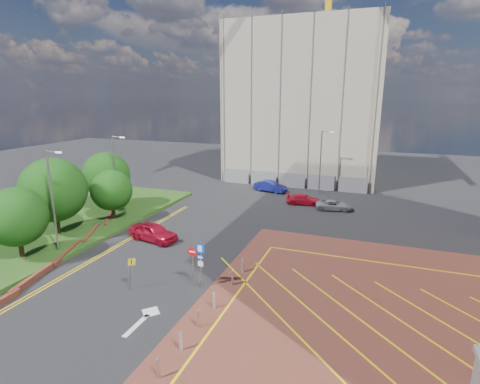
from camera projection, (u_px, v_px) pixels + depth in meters
The scene contains 20 objects.
ground at pixel (187, 293), 23.71m from camera, with size 140.00×140.00×0.00m, color black.
forecourt at pixel (432, 342), 19.03m from camera, with size 26.00×26.00×0.02m, color brown.
grass_bed at pixel (47, 227), 35.14m from camera, with size 14.00×32.00×0.30m, color #254717.
retaining_wall at pixel (66, 252), 29.42m from camera, with size 6.06×20.33×0.40m.
tree_a at pixel (16, 217), 27.51m from camera, with size 4.40×4.40×5.41m.
tree_b at pixel (54, 190), 32.37m from camera, with size 5.60×5.60×6.74m.
tree_c at pixel (112, 190), 36.51m from camera, with size 4.00×4.00×4.90m.
tree_d at pixel (106, 175), 40.07m from camera, with size 5.00×5.00×6.08m.
lamp_left_near at pixel (53, 197), 28.51m from camera, with size 1.53×0.16×8.00m.
lamp_left_far at pixel (116, 171), 38.27m from camera, with size 1.53×0.16×8.00m.
lamp_back at pixel (321, 160), 46.70m from camera, with size 1.53×0.16×8.00m.
sign_cluster at pixel (198, 259), 24.02m from camera, with size 1.17×0.12×3.20m.
warning_sign at pixel (131, 270), 23.76m from camera, with size 0.55×0.37×2.24m.
bollard_row at pixel (209, 307), 21.31m from camera, with size 0.14×11.14×0.90m.
construction_building at pixel (308, 103), 57.31m from camera, with size 21.20×19.20×22.00m, color #B5AA94.
construction_fence at pixel (299, 181), 50.39m from camera, with size 21.60×0.06×2.00m, color gray.
car_red_left at pixel (153, 232), 32.21m from camera, with size 1.82×4.53×1.55m, color #AF0F27.
car_blue_back at pixel (270, 186), 48.68m from camera, with size 1.50×4.29×1.41m, color navy.
car_red_back at pixel (304, 199), 42.99m from camera, with size 1.64×4.04×1.17m, color red.
car_silver_back at pixel (334, 205), 40.87m from camera, with size 1.80×3.91×1.09m, color #ACACB3.
Camera 1 is at (10.50, -18.88, 12.16)m, focal length 28.00 mm.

